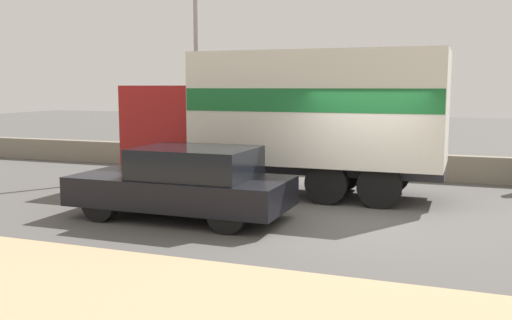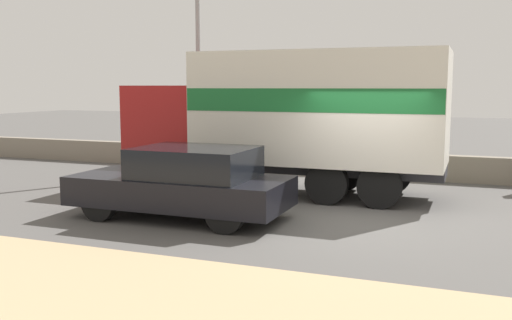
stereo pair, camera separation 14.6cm
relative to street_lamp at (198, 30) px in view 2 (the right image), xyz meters
name	(u,v)px [view 2 (the right image)]	position (x,y,z in m)	size (l,w,h in m)	color
ground_plane	(353,223)	(5.67, -4.81, -4.24)	(80.00, 80.00, 0.00)	#514F4C
stone_wall_backdrop	(394,166)	(5.67, 0.92, -3.88)	(60.00, 0.35, 0.72)	gray
street_lamp	(198,30)	(0.00, 0.00, 0.00)	(0.56, 0.28, 7.36)	gray
box_truck	(293,114)	(3.67, -2.32, -2.30)	(7.67, 2.42, 3.39)	maroon
car_hatchback	(185,182)	(2.49, -5.59, -3.52)	(4.30, 1.85, 1.42)	black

